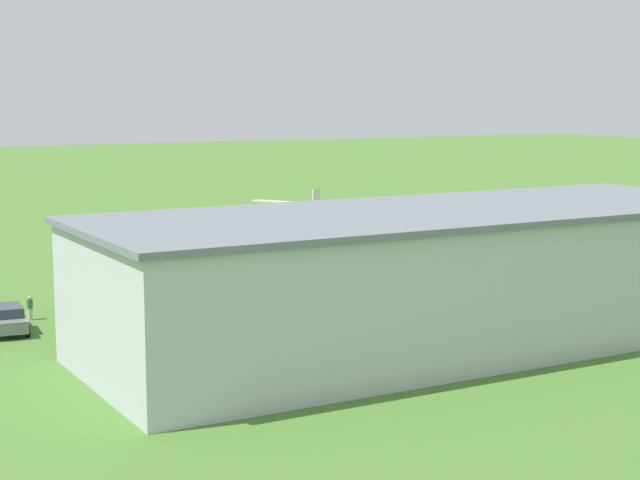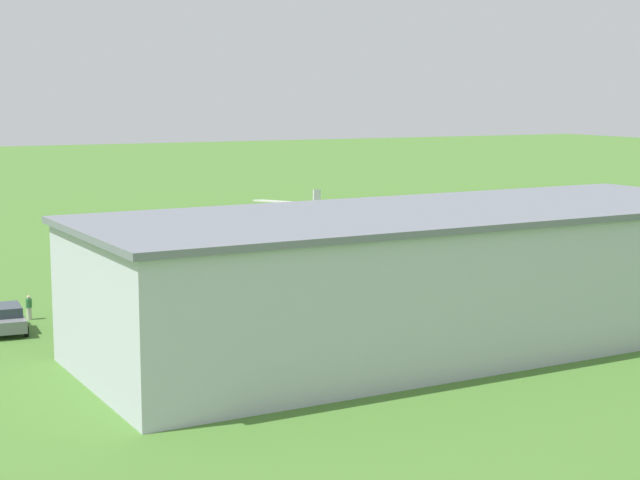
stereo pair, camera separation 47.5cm
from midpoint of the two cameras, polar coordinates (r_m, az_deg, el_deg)
The scene contains 6 objects.
ground_plane at distance 86.08m, azimuth -3.05°, elevation -1.13°, with size 400.00×400.00×0.00m, color #47752D.
hangar at distance 57.25m, azimuth 6.58°, elevation -2.03°, with size 40.09×16.14×7.60m.
biplane at distance 84.00m, azimuth -0.96°, elevation 1.49°, with size 6.63×7.11×3.56m.
car_grey at distance 62.84m, azimuth -16.80°, elevation -4.18°, with size 2.26×4.59×1.61m.
person_at_fence_line at distance 78.44m, azimuth 10.86°, elevation -1.57°, with size 0.51×0.51×1.67m.
person_watching_takeoff at distance 65.94m, azimuth -15.65°, elevation -3.64°, with size 0.51×0.51×1.52m.
Camera 2 is at (33.52, 78.07, 13.90)m, focal length 57.64 mm.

